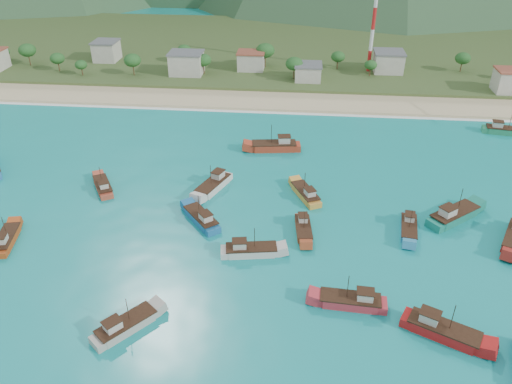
# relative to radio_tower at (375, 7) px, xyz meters

# --- Properties ---
(ground) EXTENTS (600.00, 600.00, 0.00)m
(ground) POSITION_rel_radio_tower_xyz_m (-37.55, -108.00, -23.31)
(ground) COLOR #0C7385
(ground) RESTS_ON ground
(beach) EXTENTS (400.00, 18.00, 1.20)m
(beach) POSITION_rel_radio_tower_xyz_m (-37.55, -29.00, -23.31)
(beach) COLOR beige
(beach) RESTS_ON ground
(land) EXTENTS (400.00, 110.00, 2.40)m
(land) POSITION_rel_radio_tower_xyz_m (-37.55, 32.00, -23.31)
(land) COLOR #385123
(land) RESTS_ON ground
(surf_line) EXTENTS (400.00, 2.50, 0.08)m
(surf_line) POSITION_rel_radio_tower_xyz_m (-37.55, -38.50, -23.31)
(surf_line) COLOR white
(surf_line) RESTS_ON ground
(village) EXTENTS (220.97, 30.24, 7.23)m
(village) POSITION_rel_radio_tower_xyz_m (-31.12, -5.98, -18.53)
(village) COLOR beige
(village) RESTS_ON ground
(vegetation) EXTENTS (280.39, 25.06, 8.86)m
(vegetation) POSITION_rel_radio_tower_xyz_m (-33.62, -4.57, -18.06)
(vegetation) COLOR #235623
(vegetation) RESTS_ON ground
(radio_tower) EXTENTS (1.20, 1.20, 43.41)m
(radio_tower) POSITION_rel_radio_tower_xyz_m (0.00, 0.00, 0.00)
(radio_tower) COLOR red
(radio_tower) RESTS_ON ground
(boat_2) EXTENTS (10.96, 3.90, 6.36)m
(boat_2) POSITION_rel_radio_tower_xyz_m (-13.77, -118.50, -22.54)
(boat_2) COLOR #B12B35
(boat_2) RESTS_ON ground
(boat_3) EXTENTS (7.35, 9.71, 5.68)m
(boat_3) POSITION_rel_radio_tower_xyz_m (-66.05, -87.13, -22.67)
(boat_3) COLOR #A8422B
(boat_3) RESTS_ON ground
(boat_6) EXTENTS (12.08, 10.76, 7.41)m
(boat_6) POSITION_rel_radio_tower_xyz_m (8.27, -92.06, -22.35)
(boat_6) COLOR #147662
(boat_6) RESTS_ON ground
(boat_7) EXTENTS (11.91, 8.17, 6.84)m
(boat_7) POSITION_rel_radio_tower_xyz_m (-0.85, -123.55, -22.45)
(boat_7) COLOR #B41716
(boat_7) RESTS_ON ground
(boat_9) EXTENTS (3.68, 9.49, 5.47)m
(boat_9) POSITION_rel_radio_tower_xyz_m (-21.65, -99.04, -22.70)
(boat_9) COLOR #9A3E20
(boat_9) RESTS_ON ground
(boat_11) EXTENTS (6.99, 10.32, 5.92)m
(boat_11) POSITION_rel_radio_tower_xyz_m (-21.34, -86.10, -22.62)
(boat_11) COLOR gold
(boat_11) RESTS_ON ground
(boat_12) EXTENTS (7.40, 11.78, 6.71)m
(boat_12) POSITION_rel_radio_tower_xyz_m (-41.74, -84.50, -22.48)
(boat_12) COLOR beige
(boat_12) RESTS_ON ground
(boat_13) EXTENTS (4.83, 10.10, 5.74)m
(boat_13) POSITION_rel_radio_tower_xyz_m (-77.07, -107.93, -22.65)
(boat_13) COLOR #AD4317
(boat_13) RESTS_ON ground
(boat_14) EXTENTS (10.74, 4.66, 6.14)m
(boat_14) POSITION_rel_radio_tower_xyz_m (-31.20, -106.99, -22.58)
(boat_14) COLOR beige
(boat_14) RESTS_ON ground
(boat_16) EXTENTS (4.30, 9.99, 5.71)m
(boat_16) POSITION_rel_radio_tower_xyz_m (-1.32, -96.96, -22.66)
(boat_16) COLOR teal
(boat_16) RESTS_ON ground
(boat_17) EXTENTS (9.02, 10.16, 6.22)m
(boat_17) POSITION_rel_radio_tower_xyz_m (-41.93, -97.67, -22.57)
(boat_17) COLOR #195C8F
(boat_17) RESTS_ON ground
(boat_18) EXTENTS (9.04, 9.83, 6.11)m
(boat_18) POSITION_rel_radio_tower_xyz_m (-47.93, -126.97, -22.59)
(boat_18) COLOR #A39F93
(boat_18) RESTS_ON ground
(boat_23) EXTENTS (11.45, 5.14, 6.53)m
(boat_23) POSITION_rel_radio_tower_xyz_m (32.22, -47.75, -22.51)
(boat_23) COLOR #238357
(boat_23) RESTS_ON ground
(boat_27) EXTENTS (12.90, 5.28, 7.40)m
(boat_27) POSITION_rel_radio_tower_xyz_m (-29.37, -63.78, -22.35)
(boat_27) COLOR #A6351E
(boat_27) RESTS_ON ground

